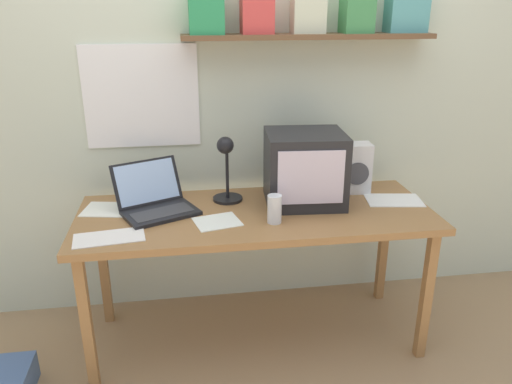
{
  "coord_description": "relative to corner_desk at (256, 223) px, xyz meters",
  "views": [
    {
      "loc": [
        -0.33,
        -2.2,
        1.67
      ],
      "look_at": [
        0.0,
        0.0,
        0.83
      ],
      "focal_mm": 35.0,
      "sensor_mm": 36.0,
      "label": 1
    }
  ],
  "objects": [
    {
      "name": "juice_glass",
      "position": [
        0.06,
        -0.14,
        0.12
      ],
      "size": [
        0.07,
        0.07,
        0.13
      ],
      "color": "white",
      "rests_on": "corner_desk"
    },
    {
      "name": "back_wall",
      "position": [
        0.01,
        0.46,
        0.65
      ],
      "size": [
        5.6,
        0.24,
        2.6
      ],
      "color": "beige",
      "rests_on": "ground_plane"
    },
    {
      "name": "space_heater",
      "position": [
        0.56,
        0.2,
        0.19
      ],
      "size": [
        0.17,
        0.13,
        0.26
      ],
      "rotation": [
        0.0,
        0.0,
        -0.08
      ],
      "color": "white",
      "rests_on": "corner_desk"
    },
    {
      "name": "open_notebook",
      "position": [
        0.72,
        0.03,
        0.06
      ],
      "size": [
        0.3,
        0.22,
        0.0
      ],
      "rotation": [
        0.0,
        0.0,
        -0.15
      ],
      "color": "white",
      "rests_on": "corner_desk"
    },
    {
      "name": "printed_handout",
      "position": [
        -0.67,
        -0.2,
        0.06
      ],
      "size": [
        0.31,
        0.19,
        0.0
      ],
      "rotation": [
        0.0,
        0.0,
        0.13
      ],
      "color": "white",
      "rests_on": "corner_desk"
    },
    {
      "name": "crt_monitor",
      "position": [
        0.26,
        0.09,
        0.24
      ],
      "size": [
        0.4,
        0.37,
        0.36
      ],
      "rotation": [
        0.0,
        0.0,
        -0.07
      ],
      "color": "#232326",
      "rests_on": "corner_desk"
    },
    {
      "name": "loose_paper_near_laptop",
      "position": [
        -0.72,
        0.13,
        0.06
      ],
      "size": [
        0.25,
        0.23,
        0.0
      ],
      "rotation": [
        0.0,
        0.0,
        -0.19
      ],
      "color": "white",
      "rests_on": "corner_desk"
    },
    {
      "name": "desk_lamp",
      "position": [
        -0.13,
        0.14,
        0.25
      ],
      "size": [
        0.15,
        0.17,
        0.34
      ],
      "rotation": [
        0.0,
        0.0,
        -0.22
      ],
      "color": "black",
      "rests_on": "corner_desk"
    },
    {
      "name": "corner_desk",
      "position": [
        0.0,
        0.0,
        0.0
      ],
      "size": [
        1.71,
        0.67,
        0.73
      ],
      "color": "#9B6C3E",
      "rests_on": "ground_plane"
    },
    {
      "name": "loose_paper_near_monitor",
      "position": [
        -0.2,
        -0.1,
        0.06
      ],
      "size": [
        0.24,
        0.21,
        0.0
      ],
      "rotation": [
        0.0,
        0.0,
        0.24
      ],
      "color": "white",
      "rests_on": "corner_desk"
    },
    {
      "name": "ground_plane",
      "position": [
        0.0,
        0.0,
        -0.66
      ],
      "size": [
        12.0,
        12.0,
        0.0
      ],
      "primitive_type": "plane",
      "color": "#A2815C"
    },
    {
      "name": "laptop",
      "position": [
        -0.48,
        0.09,
        0.12
      ],
      "size": [
        0.43,
        0.42,
        0.22
      ],
      "rotation": [
        0.0,
        0.0,
        0.43
      ],
      "color": "black",
      "rests_on": "corner_desk"
    }
  ]
}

